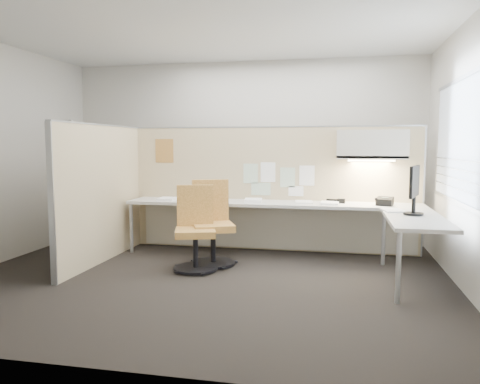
% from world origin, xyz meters
% --- Properties ---
extents(floor, '(5.50, 4.50, 0.01)m').
position_xyz_m(floor, '(0.00, 0.00, -0.01)').
color(floor, black).
rests_on(floor, ground).
extents(ceiling, '(5.50, 4.50, 0.01)m').
position_xyz_m(ceiling, '(0.00, 0.00, 2.80)').
color(ceiling, white).
rests_on(ceiling, wall_back).
extents(wall_back, '(5.50, 0.02, 2.80)m').
position_xyz_m(wall_back, '(0.00, 2.25, 1.40)').
color(wall_back, beige).
rests_on(wall_back, ground).
extents(wall_front, '(5.50, 0.02, 2.80)m').
position_xyz_m(wall_front, '(0.00, -2.25, 1.40)').
color(wall_front, beige).
rests_on(wall_front, ground).
extents(wall_right, '(0.02, 4.50, 2.80)m').
position_xyz_m(wall_right, '(2.75, 0.00, 1.40)').
color(wall_right, beige).
rests_on(wall_right, ground).
extents(window_pane, '(0.01, 2.80, 1.30)m').
position_xyz_m(window_pane, '(2.73, 0.00, 1.55)').
color(window_pane, '#A9B5C4').
rests_on(window_pane, wall_right).
extents(partition_back, '(4.10, 0.06, 1.75)m').
position_xyz_m(partition_back, '(0.55, 1.60, 0.88)').
color(partition_back, tan).
rests_on(partition_back, floor).
extents(partition_left, '(0.06, 2.20, 1.75)m').
position_xyz_m(partition_left, '(-1.50, 0.50, 0.88)').
color(partition_left, tan).
rests_on(partition_left, floor).
extents(desk, '(4.00, 2.07, 0.73)m').
position_xyz_m(desk, '(0.93, 1.13, 0.60)').
color(desk, beige).
rests_on(desk, floor).
extents(overhead_bin, '(0.90, 0.36, 0.38)m').
position_xyz_m(overhead_bin, '(1.90, 1.39, 1.51)').
color(overhead_bin, beige).
rests_on(overhead_bin, partition_back).
extents(task_light_strip, '(0.60, 0.06, 0.02)m').
position_xyz_m(task_light_strip, '(1.90, 1.39, 1.30)').
color(task_light_strip, '#FFEABF').
rests_on(task_light_strip, overhead_bin).
extents(pinned_papers, '(1.01, 0.00, 0.47)m').
position_xyz_m(pinned_papers, '(0.63, 1.57, 1.03)').
color(pinned_papers, '#8CBF8C').
rests_on(pinned_papers, partition_back).
extents(poster, '(0.28, 0.00, 0.35)m').
position_xyz_m(poster, '(-1.05, 1.57, 1.42)').
color(poster, orange).
rests_on(poster, partition_back).
extents(chair_left, '(0.58, 0.60, 1.00)m').
position_xyz_m(chair_left, '(-0.20, 0.34, 0.47)').
color(chair_left, black).
rests_on(chair_left, floor).
extents(chair_right, '(0.64, 0.66, 1.05)m').
position_xyz_m(chair_right, '(-0.07, 0.63, 0.49)').
color(chair_right, black).
rests_on(chair_right, floor).
extents(monitor, '(0.21, 0.50, 0.54)m').
position_xyz_m(monitor, '(2.30, 0.41, 1.04)').
color(monitor, black).
rests_on(monitor, desk).
extents(phone, '(0.25, 0.24, 0.12)m').
position_xyz_m(phone, '(2.06, 1.22, 0.78)').
color(phone, black).
rests_on(phone, desk).
extents(stapler, '(0.15, 0.08, 0.05)m').
position_xyz_m(stapler, '(1.40, 1.38, 0.76)').
color(stapler, black).
rests_on(stapler, desk).
extents(tape_dispenser, '(0.11, 0.07, 0.06)m').
position_xyz_m(tape_dispenser, '(1.52, 1.34, 0.76)').
color(tape_dispenser, black).
rests_on(tape_dispenser, desk).
extents(coat_hook, '(0.18, 0.49, 1.46)m').
position_xyz_m(coat_hook, '(-1.58, -0.26, 1.40)').
color(coat_hook, silver).
rests_on(coat_hook, partition_left).
extents(paper_stack_0, '(0.24, 0.31, 0.04)m').
position_xyz_m(paper_stack_0, '(-0.87, 1.19, 0.75)').
color(paper_stack_0, white).
rests_on(paper_stack_0, desk).
extents(paper_stack_1, '(0.27, 0.33, 0.04)m').
position_xyz_m(paper_stack_1, '(0.34, 1.26, 0.75)').
color(paper_stack_1, white).
rests_on(paper_stack_1, desk).
extents(paper_stack_2, '(0.26, 0.33, 0.01)m').
position_xyz_m(paper_stack_2, '(1.03, 1.35, 0.74)').
color(paper_stack_2, white).
rests_on(paper_stack_2, desk).
extents(paper_stack_3, '(0.24, 0.31, 0.03)m').
position_xyz_m(paper_stack_3, '(1.38, 1.24, 0.74)').
color(paper_stack_3, white).
rests_on(paper_stack_3, desk).
extents(paper_stack_4, '(0.29, 0.34, 0.02)m').
position_xyz_m(paper_stack_4, '(2.12, 0.69, 0.74)').
color(paper_stack_4, white).
rests_on(paper_stack_4, desk).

